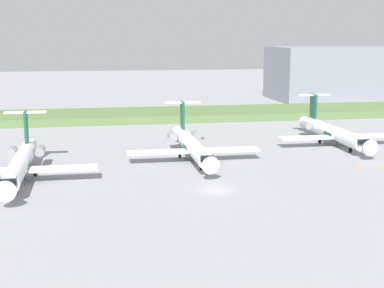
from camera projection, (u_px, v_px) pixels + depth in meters
The scene contains 8 objects.
ground_plane at pixel (182, 149), 108.25m from camera, with size 500.00×500.00×0.00m, color #939399.
grass_berm at pixel (157, 115), 147.67m from camera, with size 320.00×20.00×1.93m, color #597542.
regional_jet_second at pixel (20, 163), 84.75m from camera, with size 22.81×31.00×9.00m.
regional_jet_third at pixel (192, 145), 98.68m from camera, with size 22.81×31.00×9.00m.
regional_jet_fourth at pixel (333, 132), 112.17m from camera, with size 22.81×31.00×9.00m.
distant_hangar at pixel (356, 73), 192.51m from camera, with size 56.70×27.09×17.54m, color gray.
safety_cone_front_marker at pixel (361, 169), 90.88m from camera, with size 0.44×0.44×0.55m, color orange.
safety_cone_mid_marker at pixel (380, 168), 91.74m from camera, with size 0.44×0.44×0.55m, color orange.
Camera 1 is at (-16.81, -74.82, 21.28)m, focal length 53.14 mm.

